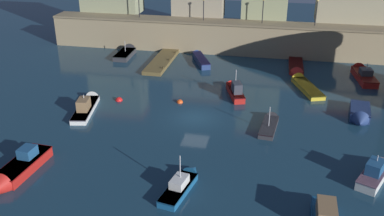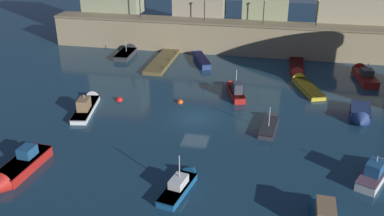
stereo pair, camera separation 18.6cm
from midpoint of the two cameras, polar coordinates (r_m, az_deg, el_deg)
ground_plane at (r=40.99m, az=0.58°, el=-1.33°), size 119.98×119.98×0.00m
quay_wall at (r=60.28m, az=4.67°, el=9.39°), size 49.45×3.48×4.34m
pier_dock at (r=56.16m, az=-3.83°, el=6.20°), size 2.36×9.77×0.70m
quay_lamp_0 at (r=61.95m, az=-6.87°, el=14.02°), size 0.32×0.32×3.58m
quay_lamp_1 at (r=59.78m, az=1.77°, el=13.45°), size 0.32×0.32×2.98m
quay_lamp_2 at (r=58.90m, az=9.64°, el=13.13°), size 0.32×0.32×3.27m
quay_lamp_3 at (r=59.02m, az=16.45°, el=12.61°), size 0.32×0.32×3.45m
moored_boat_0 at (r=50.08m, az=14.71°, el=3.12°), size 3.95×7.47×1.52m
moored_boat_1 at (r=34.71m, az=23.40°, el=-7.72°), size 3.46×5.21×2.38m
moored_boat_2 at (r=46.40m, az=5.82°, el=2.49°), size 2.91×6.03×3.12m
moored_boat_4 at (r=40.19m, az=10.49°, el=-1.91°), size 1.80×5.46×2.70m
moored_boat_5 at (r=31.04m, az=-1.13°, el=-9.86°), size 2.27×5.45×3.18m
moored_boat_6 at (r=54.60m, az=13.86°, el=4.99°), size 1.75×7.23×1.60m
moored_boat_7 at (r=56.77m, az=1.23°, el=6.63°), size 3.83×6.99×1.09m
moored_boat_8 at (r=34.62m, az=-22.21°, el=-7.68°), size 2.20×6.55×2.05m
moored_boat_9 at (r=54.82m, az=21.86°, el=4.25°), size 2.47×7.18×2.62m
moored_boat_10 at (r=44.18m, az=-13.53°, el=0.54°), size 2.78×7.52×2.32m
moored_boat_11 at (r=60.19m, az=-8.39°, el=7.38°), size 2.04×5.93×2.67m
moored_boat_12 at (r=43.59m, az=21.57°, el=-0.89°), size 2.38×4.97×1.69m
mooring_buoy_0 at (r=44.32m, az=-1.48°, el=0.74°), size 0.66×0.66×0.66m
mooring_buoy_1 at (r=45.42m, az=-9.51°, el=1.01°), size 0.74×0.74×0.74m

